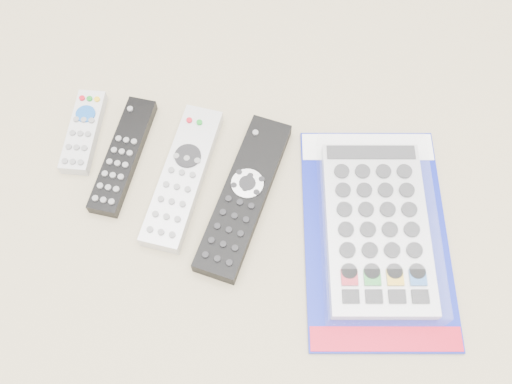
% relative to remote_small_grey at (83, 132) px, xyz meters
% --- Properties ---
extents(remote_small_grey, '(0.06, 0.14, 0.02)m').
position_rel_remote_small_grey_xyz_m(remote_small_grey, '(0.00, 0.00, 0.00)').
color(remote_small_grey, '#B6B6B8').
rests_on(remote_small_grey, ground).
extents(remote_slim_black, '(0.05, 0.20, 0.02)m').
position_rel_remote_small_grey_xyz_m(remote_slim_black, '(0.07, -0.03, 0.00)').
color(remote_slim_black, black).
rests_on(remote_slim_black, ground).
extents(remote_silver_dvd, '(0.07, 0.23, 0.03)m').
position_rel_remote_small_grey_xyz_m(remote_silver_dvd, '(0.17, -0.05, 0.00)').
color(remote_silver_dvd, '#B9B9BE').
rests_on(remote_silver_dvd, ground).
extents(remote_large_black, '(0.09, 0.26, 0.03)m').
position_rel_remote_small_grey_xyz_m(remote_large_black, '(0.26, -0.06, 0.00)').
color(remote_large_black, black).
rests_on(remote_large_black, ground).
extents(jumbo_remote_packaged, '(0.26, 0.36, 0.04)m').
position_rel_remote_small_grey_xyz_m(jumbo_remote_packaged, '(0.45, -0.07, 0.01)').
color(jumbo_remote_packaged, '#0E199B').
rests_on(jumbo_remote_packaged, ground).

